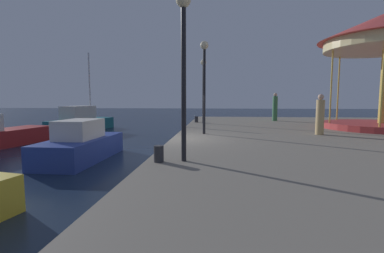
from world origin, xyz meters
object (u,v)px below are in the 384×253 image
at_px(bollard_south, 196,119).
at_px(person_near_carousel, 275,108).
at_px(person_far_corner, 320,116).
at_px(lamp_post_near_edge, 184,46).
at_px(bollard_north, 159,154).
at_px(motorboat_blue, 81,145).
at_px(sailboat_teal, 81,121).
at_px(lamp_post_far_end, 203,79).
at_px(lamp_post_mid_promenade, 204,70).

relative_size(bollard_south, person_near_carousel, 0.20).
bearing_deg(person_far_corner, lamp_post_near_edge, -132.89).
relative_size(bollard_south, bollard_north, 1.00).
bearing_deg(motorboat_blue, sailboat_teal, 117.05).
bearing_deg(bollard_north, lamp_post_far_end, 87.27).
distance_m(sailboat_teal, person_near_carousel, 14.16).
relative_size(lamp_post_mid_promenade, bollard_south, 9.98).
xyz_separation_m(sailboat_teal, bollard_south, (8.69, -1.46, 0.32)).
bearing_deg(lamp_post_far_end, bollard_south, 125.71).
bearing_deg(bollard_south, person_near_carousel, 18.34).
height_order(bollard_south, bollard_north, same).
distance_m(lamp_post_near_edge, lamp_post_far_end, 10.79).
bearing_deg(motorboat_blue, person_far_corner, 13.25).
height_order(lamp_post_far_end, person_far_corner, lamp_post_far_end).
xyz_separation_m(bollard_south, person_far_corner, (5.75, -5.87, 0.61)).
relative_size(sailboat_teal, bollard_south, 14.64).
relative_size(lamp_post_mid_promenade, person_far_corner, 2.30).
distance_m(lamp_post_near_edge, bollard_south, 11.76).
relative_size(sailboat_teal, bollard_north, 14.64).
height_order(motorboat_blue, person_near_carousel, person_near_carousel).
xyz_separation_m(sailboat_teal, person_near_carousel, (14.12, 0.34, 1.04)).
distance_m(motorboat_blue, lamp_post_mid_promenade, 5.85).
bearing_deg(lamp_post_far_end, motorboat_blue, -119.94).
bearing_deg(lamp_post_far_end, sailboat_teal, 166.90).
xyz_separation_m(lamp_post_near_edge, person_far_corner, (5.20, 5.59, -1.95)).
xyz_separation_m(lamp_post_mid_promenade, person_near_carousel, (4.63, 7.87, -1.83)).
bearing_deg(motorboat_blue, bollard_north, -42.95).
height_order(lamp_post_near_edge, person_far_corner, lamp_post_near_edge).
xyz_separation_m(lamp_post_far_end, bollard_south, (-0.49, 0.68, -2.55)).
bearing_deg(lamp_post_mid_promenade, lamp_post_near_edge, -92.54).
distance_m(bollard_south, person_far_corner, 8.25).
bearing_deg(sailboat_teal, bollard_south, -9.52).
distance_m(motorboat_blue, lamp_post_near_edge, 6.25).
xyz_separation_m(bollard_north, person_far_corner, (5.79, 5.75, 0.61)).
height_order(motorboat_blue, person_far_corner, person_far_corner).
xyz_separation_m(sailboat_teal, bollard_north, (8.66, -13.09, 0.32)).
distance_m(lamp_post_near_edge, person_far_corner, 7.88).
height_order(bollard_north, person_near_carousel, person_near_carousel).
bearing_deg(lamp_post_mid_promenade, person_near_carousel, 59.52).
relative_size(motorboat_blue, lamp_post_near_edge, 1.05).
relative_size(motorboat_blue, bollard_north, 10.50).
xyz_separation_m(lamp_post_mid_promenade, person_far_corner, (4.96, 0.20, -1.95)).
distance_m(lamp_post_mid_promenade, bollard_south, 6.64).
bearing_deg(lamp_post_near_edge, motorboat_blue, 142.49).
height_order(bollard_south, person_near_carousel, person_near_carousel).
relative_size(sailboat_teal, lamp_post_far_end, 1.47).
bearing_deg(motorboat_blue, bollard_south, 64.93).
height_order(sailboat_teal, person_near_carousel, sailboat_teal).
bearing_deg(sailboat_teal, person_far_corner, -26.91).
relative_size(lamp_post_near_edge, bollard_north, 10.00).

